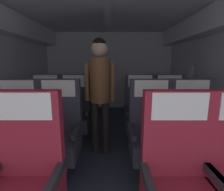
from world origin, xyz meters
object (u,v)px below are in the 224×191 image
seat_c_left_window (45,114)px  flight_attendant (99,85)px  seat_b_right_window (150,135)px  seat_c_right_window (139,114)px  seat_a_right_window (178,184)px  seat_b_left_aisle (58,134)px  seat_b_left_window (17,135)px  seat_c_right_aisle (169,114)px  seat_c_left_aisle (74,114)px  seat_a_left_aisle (24,184)px  seat_b_right_aisle (191,134)px

seat_c_left_window → flight_attendant: flight_attendant is taller
seat_b_right_window → seat_c_right_window: 0.83m
seat_a_right_window → seat_b_left_aisle: bearing=143.4°
seat_b_left_window → seat_c_right_aisle: (2.10, 0.82, 0.00)m
seat_b_left_window → seat_c_left_aisle: bearing=58.8°
seat_a_left_aisle → seat_c_right_window: (1.10, 1.66, 0.00)m
seat_b_right_aisle → flight_attendant: bearing=158.9°
seat_c_left_aisle → seat_c_right_window: size_ratio=1.00×
seat_b_left_window → seat_c_right_aisle: same height
seat_b_right_window → seat_c_left_aisle: size_ratio=1.00×
seat_c_left_window → seat_c_right_window: size_ratio=1.00×
seat_a_left_aisle → seat_a_right_window: bearing=-0.1°
seat_c_left_window → seat_c_right_aisle: same height
seat_b_right_window → seat_c_left_window: same height
seat_b_right_window → seat_c_left_aisle: bearing=142.7°
seat_b_right_window → seat_c_right_aisle: 0.96m
seat_b_right_aisle → seat_b_right_window: size_ratio=1.00×
seat_b_left_aisle → flight_attendant: bearing=43.1°
seat_c_right_aisle → seat_a_left_aisle: bearing=-134.2°
seat_b_left_window → seat_b_right_aisle: 2.10m
seat_b_right_aisle → seat_c_left_window: 2.25m
seat_b_left_window → seat_a_left_aisle: bearing=-58.4°
seat_a_right_window → flight_attendant: 1.53m
seat_a_left_aisle → seat_b_left_window: bearing=121.6°
seat_a_right_window → seat_c_right_aisle: same height
seat_c_left_aisle → seat_c_right_aisle: same height
seat_b_right_aisle → flight_attendant: size_ratio=0.69×
seat_c_left_aisle → seat_c_right_window: same height
seat_b_left_window → seat_b_right_window: (1.60, -0.00, 0.00)m
seat_a_left_aisle → seat_b_left_aisle: size_ratio=1.00×
seat_c_left_aisle → seat_b_left_window: bearing=-121.2°
seat_b_left_window → seat_b_left_aisle: same height
seat_b_left_window → seat_c_left_aisle: size_ratio=1.00×
seat_a_left_aisle → seat_b_right_window: 1.37m
seat_b_right_aisle → seat_c_right_window: same height
seat_c_left_window → seat_c_right_window: same height
flight_attendant → seat_c_left_window: bearing=159.2°
seat_b_left_aisle → seat_c_right_window: same height
seat_b_left_window → seat_c_left_window: bearing=89.6°
seat_b_left_aisle → seat_b_right_aisle: (1.61, 0.00, 0.00)m
seat_a_left_aisle → seat_a_right_window: same height
seat_a_right_window → seat_c_left_window: size_ratio=1.00×
seat_c_left_window → seat_b_left_aisle: bearing=-59.9°
flight_attendant → seat_b_left_aisle: bearing=-135.1°
seat_a_right_window → seat_b_right_window: (-0.01, 0.83, 0.00)m
seat_a_left_aisle → seat_a_right_window: (1.11, -0.00, 0.00)m
seat_b_left_aisle → seat_c_left_aisle: size_ratio=1.00×
seat_a_left_aisle → seat_c_left_aisle: bearing=90.1°
seat_b_right_window → seat_c_right_aisle: bearing=58.5°
seat_c_right_aisle → flight_attendant: (-1.14, -0.37, 0.55)m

